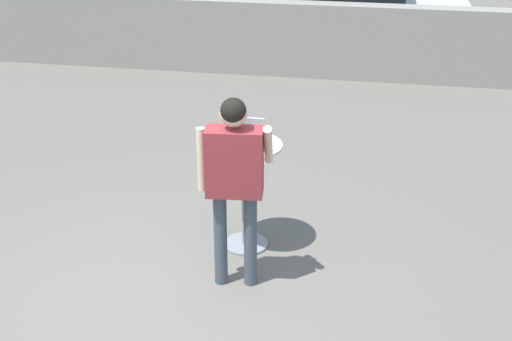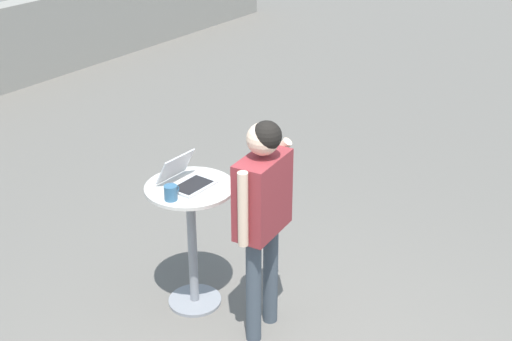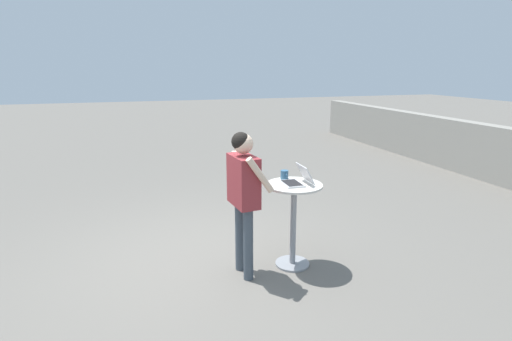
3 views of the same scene
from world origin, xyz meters
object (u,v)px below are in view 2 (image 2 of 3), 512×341
(cafe_table, at_px, (192,227))
(coffee_mug, at_px, (171,193))
(laptop, at_px, (186,178))
(standing_person, at_px, (263,203))

(cafe_table, bearing_deg, coffee_mug, -172.40)
(cafe_table, relative_size, laptop, 3.08)
(coffee_mug, bearing_deg, standing_person, -65.48)
(laptop, bearing_deg, standing_person, -86.77)
(coffee_mug, bearing_deg, cafe_table, 7.60)
(laptop, xyz_separation_m, standing_person, (0.04, -0.65, -0.01))
(cafe_table, xyz_separation_m, laptop, (0.00, 0.03, 0.40))
(cafe_table, distance_m, laptop, 0.40)
(laptop, xyz_separation_m, coffee_mug, (-0.23, -0.06, 0.00))
(cafe_table, height_order, coffee_mug, coffee_mug)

